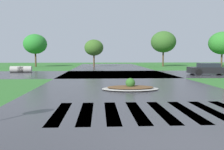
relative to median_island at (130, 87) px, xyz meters
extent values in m
cube|color=#35353A|center=(-0.03, 0.90, -0.13)|extent=(11.31, 80.00, 0.01)
cube|color=#35353A|center=(-0.03, 11.62, -0.13)|extent=(90.00, 10.18, 0.01)
cube|color=white|center=(-3.18, -5.43, -0.13)|extent=(0.45, 3.43, 0.01)
cube|color=white|center=(-2.28, -5.43, -0.13)|extent=(0.45, 3.43, 0.01)
cube|color=white|center=(-1.38, -5.43, -0.13)|extent=(0.45, 3.43, 0.01)
cube|color=white|center=(-0.48, -5.43, -0.13)|extent=(0.45, 3.43, 0.01)
cube|color=white|center=(0.42, -5.43, -0.13)|extent=(0.45, 3.43, 0.01)
cube|color=white|center=(1.32, -5.43, -0.13)|extent=(0.45, 3.43, 0.01)
cube|color=white|center=(2.22, -5.43, -0.13)|extent=(0.45, 3.43, 0.01)
ellipsoid|color=#9E9B93|center=(0.00, 0.00, -0.07)|extent=(3.32, 2.01, 0.12)
ellipsoid|color=brown|center=(0.00, 0.00, 0.02)|extent=(2.73, 1.65, 0.10)
sphere|color=#2D6023|center=(0.00, 0.00, 0.27)|extent=(0.56, 0.56, 0.56)
cube|color=black|center=(9.50, 10.06, 0.35)|extent=(4.26, 1.97, 0.62)
cube|color=#1E232B|center=(9.39, 10.06, 0.87)|extent=(2.00, 1.65, 0.41)
cylinder|color=black|center=(10.97, 10.90, 0.19)|extent=(0.65, 0.25, 0.64)
cylinder|color=black|center=(8.13, 11.04, 0.19)|extent=(0.65, 0.25, 0.64)
cylinder|color=black|center=(8.04, 9.21, 0.19)|extent=(0.65, 0.25, 0.64)
cylinder|color=#9E9B93|center=(-11.36, 14.36, 0.24)|extent=(1.57, 0.88, 0.75)
cylinder|color=#9E9B93|center=(-10.49, 14.44, 0.24)|extent=(1.57, 0.88, 0.75)
cylinder|color=#4C3823|center=(-12.92, 28.38, 1.14)|extent=(0.28, 0.28, 2.55)
ellipsoid|color=#27782A|center=(-12.92, 28.38, 3.82)|extent=(4.02, 4.02, 3.42)
cylinder|color=#4C3823|center=(-2.74, 28.12, 0.96)|extent=(0.28, 0.28, 2.17)
ellipsoid|color=#355C21|center=(-2.74, 28.12, 3.20)|extent=(3.32, 3.32, 2.82)
cylinder|color=#4C3823|center=(9.63, 28.31, 1.28)|extent=(0.28, 0.28, 2.83)
ellipsoid|color=#325D23|center=(9.63, 28.31, 4.25)|extent=(4.45, 4.45, 3.78)
cylinder|color=#4C3823|center=(19.46, 26.49, 1.12)|extent=(0.28, 0.28, 2.50)
ellipsoid|color=#2C7628|center=(19.46, 26.49, 3.98)|extent=(4.60, 4.60, 3.91)
camera|label=1|loc=(-1.81, -13.64, 1.88)|focal=37.96mm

